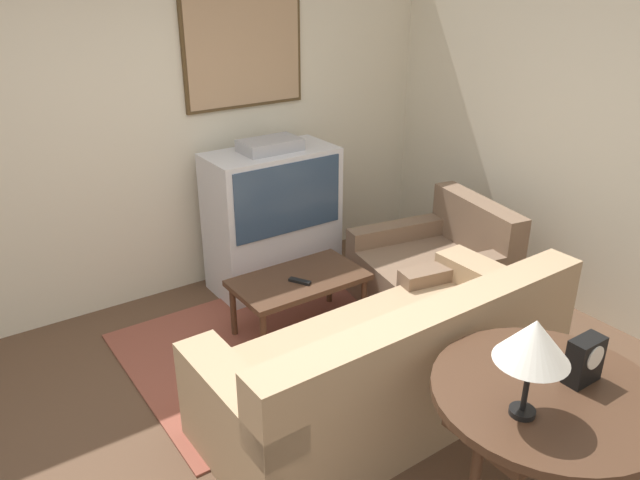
{
  "coord_description": "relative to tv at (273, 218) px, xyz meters",
  "views": [
    {
      "loc": [
        -1.44,
        -2.34,
        2.48
      ],
      "look_at": [
        0.75,
        0.85,
        0.75
      ],
      "focal_mm": 35.0,
      "sensor_mm": 36.0,
      "label": 1
    }
  ],
  "objects": [
    {
      "name": "remote",
      "position": [
        -0.27,
        -0.82,
        -0.14
      ],
      "size": [
        0.12,
        0.16,
        0.02
      ],
      "color": "black",
      "rests_on": "coffee_table"
    },
    {
      "name": "tv",
      "position": [
        0.0,
        0.0,
        0.0
      ],
      "size": [
        1.03,
        0.52,
        1.24
      ],
      "color": "silver",
      "rests_on": "ground_plane"
    },
    {
      "name": "coffee_table",
      "position": [
        -0.24,
        -0.76,
        -0.2
      ],
      "size": [
        0.94,
        0.53,
        0.44
      ],
      "color": "#472D1E",
      "rests_on": "ground_plane"
    },
    {
      "name": "armchair",
      "position": [
        0.85,
        -1.01,
        -0.32
      ],
      "size": [
        1.14,
        1.11,
        0.81
      ],
      "rotation": [
        0.0,
        0.0,
        -1.75
      ],
      "color": "brown",
      "rests_on": "ground_plane"
    },
    {
      "name": "table_lamp",
      "position": [
        -0.46,
        -2.83,
        0.52
      ],
      "size": [
        0.31,
        0.31,
        0.45
      ],
      "color": "black",
      "rests_on": "console_table"
    },
    {
      "name": "ground_plane",
      "position": [
        -0.89,
        -1.72,
        -0.59
      ],
      "size": [
        12.0,
        12.0,
        0.0
      ],
      "primitive_type": "plane",
      "color": "brown"
    },
    {
      "name": "couch",
      "position": [
        -0.27,
        -1.81,
        -0.28
      ],
      "size": [
        2.22,
        0.99,
        0.86
      ],
      "rotation": [
        0.0,
        0.0,
        3.16
      ],
      "color": "tan",
      "rests_on": "ground_plane"
    },
    {
      "name": "console_table",
      "position": [
        -0.23,
        -2.8,
        0.1
      ],
      "size": [
        1.03,
        1.03,
        0.76
      ],
      "color": "#472D1E",
      "rests_on": "ground_plane"
    },
    {
      "name": "wall_back",
      "position": [
        -0.87,
        0.4,
        0.77
      ],
      "size": [
        12.0,
        0.1,
        2.7
      ],
      "color": "beige",
      "rests_on": "ground_plane"
    },
    {
      "name": "wall_right",
      "position": [
        1.74,
        -1.72,
        0.76
      ],
      "size": [
        0.06,
        12.0,
        2.7
      ],
      "color": "beige",
      "rests_on": "ground_plane"
    },
    {
      "name": "area_rug",
      "position": [
        -0.31,
        -0.83,
        -0.58
      ],
      "size": [
        2.31,
        1.64,
        0.01
      ],
      "color": "brown",
      "rests_on": "ground_plane"
    },
    {
      "name": "mantel_clock",
      "position": [
        -0.06,
        -2.83,
        0.28
      ],
      "size": [
        0.17,
        0.1,
        0.22
      ],
      "color": "black",
      "rests_on": "console_table"
    }
  ]
}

